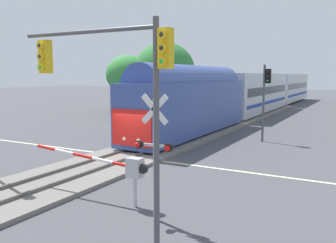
{
  "coord_description": "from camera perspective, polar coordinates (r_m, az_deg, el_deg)",
  "views": [
    {
      "loc": [
        11.77,
        -16.8,
        4.7
      ],
      "look_at": [
        1.65,
        1.57,
        2.0
      ],
      "focal_mm": 38.44,
      "sensor_mm": 36.0,
      "label": 1
    }
  ],
  "objects": [
    {
      "name": "ground_plane",
      "position": [
        21.05,
        -6.04,
        -5.61
      ],
      "size": [
        220.0,
        220.0,
        0.0
      ],
      "primitive_type": "plane",
      "color": "#47474C"
    },
    {
      "name": "railway_track",
      "position": [
        21.03,
        -6.04,
        -5.36
      ],
      "size": [
        4.4,
        80.0,
        0.32
      ],
      "color": "slate",
      "rests_on": "ground"
    },
    {
      "name": "crossing_signal_mast",
      "position": [
        11.45,
        -2.16,
        -3.38
      ],
      "size": [
        1.36,
        0.44,
        4.22
      ],
      "color": "#B2B2B7",
      "rests_on": "ground"
    },
    {
      "name": "crossing_gate_far",
      "position": [
        28.37,
        -5.39,
        0.66
      ],
      "size": [
        5.84,
        0.4,
        1.8
      ],
      "color": "#B7B7BC",
      "rests_on": "ground"
    },
    {
      "name": "commuter_train",
      "position": [
        46.13,
        14.09,
        4.67
      ],
      "size": [
        3.04,
        58.93,
        5.16
      ],
      "color": "#384C93",
      "rests_on": "railway_track"
    },
    {
      "name": "crossing_gate_near",
      "position": [
        13.21,
        -7.27,
        -7.07
      ],
      "size": [
        5.41,
        0.4,
        1.84
      ],
      "color": "#B7B7BC",
      "rests_on": "ground"
    },
    {
      "name": "traffic_signal_far_side",
      "position": [
        26.25,
        15.23,
        4.79
      ],
      "size": [
        0.53,
        0.38,
        5.45
      ],
      "color": "#4C4C51",
      "rests_on": "ground"
    },
    {
      "name": "pine_left_background",
      "position": [
        47.26,
        -6.36,
        7.4
      ],
      "size": [
        5.73,
        5.73,
        7.32
      ],
      "color": "#4C3828",
      "rests_on": "ground"
    },
    {
      "name": "oak_behind_train",
      "position": [
        41.59,
        -0.52,
        7.94
      ],
      "size": [
        6.92,
        6.92,
        8.48
      ],
      "color": "brown",
      "rests_on": "ground"
    },
    {
      "name": "traffic_signal_near_right",
      "position": [
        9.92,
        -8.46,
        7.06
      ],
      "size": [
        5.06,
        0.38,
        6.16
      ],
      "color": "#4C4C51",
      "rests_on": "ground"
    },
    {
      "name": "road_centre_stripe",
      "position": [
        21.05,
        -6.04,
        -5.6
      ],
      "size": [
        44.0,
        0.2,
        0.01
      ],
      "color": "beige",
      "rests_on": "ground"
    }
  ]
}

